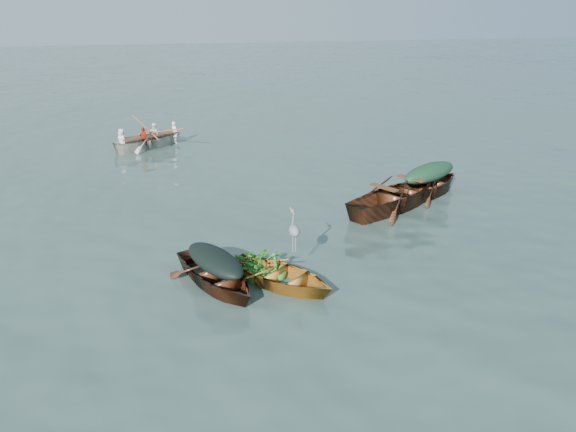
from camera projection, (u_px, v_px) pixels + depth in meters
name	position (u px, v px, depth m)	size (l,w,h in m)	color
ground	(341.00, 252.00, 13.04)	(140.00, 140.00, 0.00)	#395049
yellow_dinghy	(281.00, 285.00, 11.51)	(1.32, 3.05, 0.82)	#B26A22
dark_covered_boat	(216.00, 286.00, 11.50)	(1.28, 3.44, 0.84)	#472610
green_tarp_boat	(427.00, 196.00, 16.81)	(1.32, 4.25, 0.98)	#4C2A11
open_wooden_boat	(396.00, 208.00, 15.78)	(1.56, 5.00, 1.21)	#592B16
rowed_boat	(150.00, 148.00, 22.29)	(1.24, 4.13, 0.98)	silver
dark_tarp_cover	(215.00, 258.00, 11.28)	(0.70, 1.89, 0.40)	black
green_tarp_cover	(430.00, 172.00, 16.54)	(0.73, 2.34, 0.52)	#183B20
thwart_benches	(397.00, 187.00, 15.55)	(0.93, 2.50, 0.04)	#492911
heron	(294.00, 237.00, 11.64)	(0.28, 0.40, 0.92)	gray
dinghy_weeds	(260.00, 247.00, 11.58)	(0.70, 0.90, 0.60)	#33641A
rowers	(148.00, 126.00, 21.98)	(1.12, 2.89, 0.76)	silver
oars	(149.00, 135.00, 22.10)	(2.60, 0.60, 0.06)	brown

